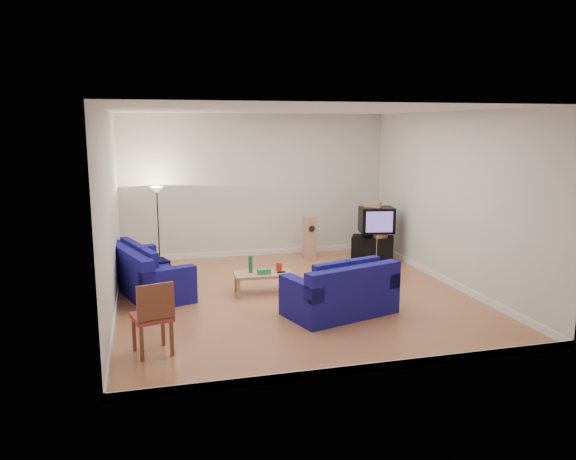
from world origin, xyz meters
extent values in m
cube|color=brown|center=(0.00, 0.00, 0.00)|extent=(6.00, 6.50, 0.01)
cube|color=white|center=(0.00, 0.00, 3.20)|extent=(6.00, 6.50, 0.01)
cube|color=silver|center=(0.00, 3.25, 1.60)|extent=(6.00, 0.01, 3.20)
cube|color=silver|center=(0.00, -3.25, 1.60)|extent=(6.00, 0.01, 3.20)
cube|color=silver|center=(-3.00, 0.00, 1.60)|extent=(0.01, 6.50, 3.20)
cube|color=silver|center=(3.00, 0.00, 1.60)|extent=(0.01, 6.50, 3.20)
cube|color=white|center=(0.00, 3.24, 0.06)|extent=(6.00, 0.02, 0.12)
cube|color=white|center=(0.00, -3.24, 0.06)|extent=(6.00, 0.02, 0.12)
cube|color=white|center=(-2.99, 0.00, 0.06)|extent=(0.02, 6.50, 0.12)
cube|color=white|center=(2.99, 0.00, 0.06)|extent=(0.02, 6.50, 0.12)
cube|color=#0F0C5A|center=(-2.45, 0.87, 0.20)|extent=(1.55, 2.33, 0.41)
cube|color=#0F0C5A|center=(-2.79, 0.76, 0.62)|extent=(0.88, 2.11, 0.42)
cube|color=#0F0C5A|center=(-2.75, 1.78, 0.53)|extent=(0.95, 0.49, 0.23)
cube|color=#0F0C5A|center=(-2.15, -0.05, 0.53)|extent=(0.95, 0.49, 0.23)
cube|color=black|center=(-2.31, 0.91, 0.51)|extent=(0.49, 0.49, 0.12)
cube|color=#0F0C5A|center=(0.45, -1.11, 0.21)|extent=(1.88, 1.39, 0.42)
cube|color=#0F0C5A|center=(0.55, -1.45, 0.63)|extent=(1.67, 0.70, 0.43)
cube|color=#0F0C5A|center=(-0.25, -1.32, 0.53)|extent=(0.48, 0.96, 0.24)
cube|color=#0F0C5A|center=(1.15, -0.89, 0.53)|extent=(0.48, 0.96, 0.24)
cube|color=black|center=(0.41, -0.96, 0.51)|extent=(0.49, 0.49, 0.12)
cube|color=tan|center=(-0.49, 0.27, 0.35)|extent=(1.06, 0.58, 0.05)
cube|color=tan|center=(-0.96, 0.10, 0.16)|extent=(0.06, 0.06, 0.32)
cube|color=tan|center=(-0.94, 0.51, 0.16)|extent=(0.06, 0.06, 0.32)
cube|color=tan|center=(-0.04, 0.04, 0.16)|extent=(0.06, 0.06, 0.32)
cube|color=tan|center=(-0.01, 0.45, 0.16)|extent=(0.06, 0.06, 0.32)
cylinder|color=#197233|center=(-0.70, 0.34, 0.53)|extent=(0.09, 0.09, 0.31)
cube|color=green|center=(-0.49, 0.19, 0.42)|extent=(0.23, 0.14, 0.09)
cylinder|color=red|center=(-0.19, 0.34, 0.45)|extent=(0.12, 0.12, 0.15)
cube|color=black|center=(-0.18, 0.20, 0.38)|extent=(0.16, 0.08, 0.02)
cube|color=black|center=(2.35, 2.05, 0.27)|extent=(1.02, 0.85, 0.54)
cube|color=black|center=(2.40, 2.08, 0.59)|extent=(0.51, 0.47, 0.10)
cube|color=black|center=(2.41, 2.00, 0.92)|extent=(0.80, 0.65, 0.55)
cube|color=#5E489E|center=(2.36, 1.73, 0.92)|extent=(0.57, 0.13, 0.44)
cube|color=tan|center=(2.33, 2.04, 1.26)|extent=(0.37, 0.35, 0.13)
cube|color=tan|center=(1.06, 2.59, 0.48)|extent=(0.24, 0.30, 0.96)
cylinder|color=black|center=(1.07, 2.45, 0.71)|extent=(0.14, 0.03, 0.14)
cube|color=tan|center=(2.45, 1.90, 0.47)|extent=(0.30, 0.25, 0.94)
cylinder|color=black|center=(2.31, 1.88, 0.69)|extent=(0.04, 0.14, 0.14)
cylinder|color=black|center=(-2.21, 2.70, 0.01)|extent=(0.22, 0.22, 0.03)
cylinder|color=black|center=(-2.21, 2.70, 0.82)|extent=(0.03, 0.03, 1.59)
cone|color=white|center=(-2.21, 2.70, 1.63)|extent=(0.29, 0.29, 0.13)
cube|color=brown|center=(-2.59, -2.21, 0.24)|extent=(0.05, 0.05, 0.48)
cube|color=brown|center=(-2.69, -1.83, 0.24)|extent=(0.05, 0.05, 0.48)
cube|color=brown|center=(-2.21, -2.11, 0.24)|extent=(0.05, 0.05, 0.48)
cube|color=brown|center=(-2.31, -1.73, 0.24)|extent=(0.05, 0.05, 0.48)
cube|color=#9D3338|center=(-2.45, -1.97, 0.50)|extent=(0.58, 0.58, 0.06)
cube|color=brown|center=(-2.40, -2.18, 0.76)|extent=(0.47, 0.16, 0.48)
camera|label=1|loc=(-2.49, -9.15, 2.95)|focal=35.00mm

